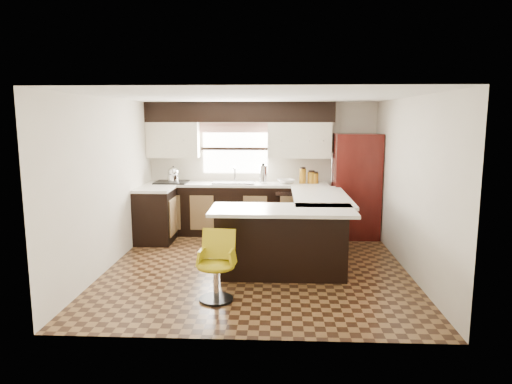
{
  "coord_description": "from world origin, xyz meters",
  "views": [
    {
      "loc": [
        0.28,
        -6.3,
        2.11
      ],
      "look_at": [
        -0.03,
        0.45,
        1.02
      ],
      "focal_mm": 32.0,
      "sensor_mm": 36.0,
      "label": 1
    }
  ],
  "objects_px": {
    "peninsula_long": "(316,227)",
    "bar_chair": "(216,267)",
    "peninsula_return": "(283,243)",
    "refrigerator": "(355,186)"
  },
  "relations": [
    {
      "from": "refrigerator",
      "to": "peninsula_long",
      "type": "bearing_deg",
      "value": -123.11
    },
    {
      "from": "refrigerator",
      "to": "peninsula_return",
      "type": "bearing_deg",
      "value": -121.01
    },
    {
      "from": "peninsula_return",
      "to": "bar_chair",
      "type": "distance_m",
      "value": 1.2
    },
    {
      "from": "peninsula_long",
      "to": "bar_chair",
      "type": "xyz_separation_m",
      "value": [
        -1.32,
        -1.87,
        -0.04
      ]
    },
    {
      "from": "peninsula_long",
      "to": "peninsula_return",
      "type": "height_order",
      "value": "same"
    },
    {
      "from": "bar_chair",
      "to": "peninsula_long",
      "type": "bearing_deg",
      "value": 60.35
    },
    {
      "from": "peninsula_long",
      "to": "peninsula_return",
      "type": "xyz_separation_m",
      "value": [
        -0.53,
        -0.97,
        0.0
      ]
    },
    {
      "from": "bar_chair",
      "to": "peninsula_return",
      "type": "bearing_deg",
      "value": 53.98
    },
    {
      "from": "peninsula_return",
      "to": "bar_chair",
      "type": "height_order",
      "value": "peninsula_return"
    },
    {
      "from": "refrigerator",
      "to": "bar_chair",
      "type": "bearing_deg",
      "value": -124.4
    }
  ]
}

